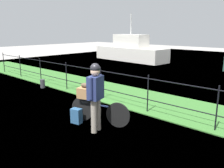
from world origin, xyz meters
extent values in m
plane|color=#9E9993|center=(0.00, 0.00, 0.00)|extent=(60.00, 60.00, 0.00)
cube|color=#38702D|center=(0.00, 3.24, 0.01)|extent=(27.00, 2.40, 0.03)
plane|color=#60849E|center=(0.00, 9.46, 0.00)|extent=(30.00, 30.00, 0.00)
cylinder|color=black|center=(-9.00, 2.28, 0.58)|extent=(0.04, 0.04, 1.15)
cylinder|color=black|center=(-7.00, 2.28, 0.58)|extent=(0.04, 0.04, 1.15)
cylinder|color=black|center=(-5.00, 2.28, 0.58)|extent=(0.04, 0.04, 1.15)
cylinder|color=black|center=(-3.00, 2.28, 0.58)|extent=(0.04, 0.04, 1.15)
cylinder|color=black|center=(-1.00, 2.28, 0.58)|extent=(0.04, 0.04, 1.15)
cylinder|color=black|center=(1.00, 2.28, 0.58)|extent=(0.04, 0.04, 1.15)
cylinder|color=black|center=(3.00, 2.28, 0.58)|extent=(0.04, 0.04, 1.15)
cylinder|color=black|center=(0.00, 2.28, 0.40)|extent=(18.00, 0.03, 0.03)
cylinder|color=black|center=(0.00, 2.28, 1.04)|extent=(18.00, 0.03, 0.03)
cylinder|color=black|center=(1.08, 0.85, 0.33)|extent=(0.64, 0.23, 0.65)
cylinder|color=black|center=(0.06, 0.54, 0.33)|extent=(0.64, 0.23, 0.65)
cylinder|color=#3D569E|center=(0.57, 0.69, 0.51)|extent=(0.81, 0.28, 0.04)
cube|color=black|center=(0.17, 0.57, 0.55)|extent=(0.22, 0.14, 0.06)
cube|color=slate|center=(0.17, 0.57, 0.64)|extent=(0.39, 0.26, 0.02)
cube|color=olive|center=(0.17, 0.57, 0.79)|extent=(0.46, 0.39, 0.28)
ellipsoid|color=#4C3D2D|center=(0.17, 0.57, 1.00)|extent=(0.31, 0.22, 0.13)
sphere|color=#4C3D2D|center=(0.29, 0.61, 1.06)|extent=(0.11, 0.11, 0.11)
cylinder|color=gray|center=(0.81, 0.40, 0.41)|extent=(0.14, 0.14, 0.82)
cylinder|color=gray|center=(0.87, 0.21, 0.41)|extent=(0.14, 0.14, 0.82)
cube|color=navy|center=(0.84, 0.31, 1.10)|extent=(0.36, 0.46, 0.56)
cylinder|color=navy|center=(0.78, 0.52, 1.13)|extent=(0.10, 0.10, 0.50)
cylinder|color=navy|center=(0.91, 0.10, 1.13)|extent=(0.10, 0.10, 0.50)
sphere|color=tan|center=(0.84, 0.31, 1.49)|extent=(0.22, 0.22, 0.22)
sphere|color=black|center=(0.84, 0.31, 1.57)|extent=(0.23, 0.23, 0.23)
cube|color=#28517A|center=(0.09, 0.30, 0.20)|extent=(0.31, 0.23, 0.40)
cylinder|color=#38383D|center=(-4.04, 1.78, 0.18)|extent=(0.20, 0.20, 0.37)
cube|color=silver|center=(-7.03, 11.58, 0.53)|extent=(6.37, 2.28, 1.06)
cube|color=silver|center=(-7.03, 11.58, 1.56)|extent=(2.83, 1.49, 1.00)
cylinder|color=#B2B2B2|center=(-7.03, 11.58, 2.86)|extent=(0.10, 0.10, 1.60)
camera|label=1|loc=(4.79, -3.38, 2.44)|focal=37.68mm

